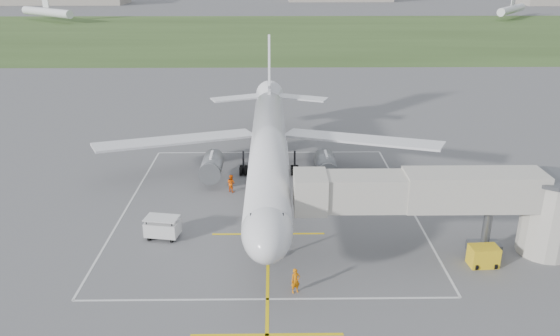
{
  "coord_description": "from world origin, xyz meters",
  "views": [
    {
      "loc": [
        0.45,
        -53.31,
        22.91
      ],
      "look_at": [
        1.13,
        -4.0,
        4.0
      ],
      "focal_mm": 35.0,
      "sensor_mm": 36.0,
      "label": 1
    }
  ],
  "objects_px": {
    "gpu_unit": "(483,256)",
    "ramp_worker_nose": "(296,281)",
    "baggage_cart": "(162,228)",
    "jet_bridge": "(463,201)",
    "ramp_worker_wing": "(231,183)",
    "airliner": "(269,148)"
  },
  "relations": [
    {
      "from": "jet_bridge",
      "to": "ramp_worker_nose",
      "type": "distance_m",
      "value": 15.26
    },
    {
      "from": "gpu_unit",
      "to": "ramp_worker_nose",
      "type": "relative_size",
      "value": 1.19
    },
    {
      "from": "jet_bridge",
      "to": "gpu_unit",
      "type": "xyz_separation_m",
      "value": [
        1.45,
        -2.06,
        -3.92
      ]
    },
    {
      "from": "airliner",
      "to": "gpu_unit",
      "type": "bearing_deg",
      "value": -43.53
    },
    {
      "from": "airliner",
      "to": "baggage_cart",
      "type": "xyz_separation_m",
      "value": [
        -9.24,
        -11.38,
        -3.37
      ]
    },
    {
      "from": "baggage_cart",
      "to": "ramp_worker_nose",
      "type": "xyz_separation_m",
      "value": [
        11.29,
        -8.51,
        -0.05
      ]
    },
    {
      "from": "ramp_worker_nose",
      "to": "gpu_unit",
      "type": "bearing_deg",
      "value": -9.5
    },
    {
      "from": "gpu_unit",
      "to": "ramp_worker_wing",
      "type": "height_order",
      "value": "ramp_worker_wing"
    },
    {
      "from": "jet_bridge",
      "to": "baggage_cart",
      "type": "bearing_deg",
      "value": 173.44
    },
    {
      "from": "gpu_unit",
      "to": "ramp_worker_nose",
      "type": "distance_m",
      "value": 15.54
    },
    {
      "from": "airliner",
      "to": "gpu_unit",
      "type": "distance_m",
      "value": 23.95
    },
    {
      "from": "jet_bridge",
      "to": "airliner",
      "type": "bearing_deg",
      "value": 137.81
    },
    {
      "from": "airliner",
      "to": "ramp_worker_nose",
      "type": "bearing_deg",
      "value": -84.12
    },
    {
      "from": "baggage_cart",
      "to": "gpu_unit",
      "type": "bearing_deg",
      "value": -0.42
    },
    {
      "from": "ramp_worker_wing",
      "to": "airliner",
      "type": "bearing_deg",
      "value": -125.17
    },
    {
      "from": "ramp_worker_wing",
      "to": "ramp_worker_nose",
      "type": "bearing_deg",
      "value": 146.53
    },
    {
      "from": "jet_bridge",
      "to": "ramp_worker_nose",
      "type": "height_order",
      "value": "jet_bridge"
    },
    {
      "from": "gpu_unit",
      "to": "baggage_cart",
      "type": "distance_m",
      "value": 26.87
    },
    {
      "from": "airliner",
      "to": "ramp_worker_nose",
      "type": "relative_size",
      "value": 24.01
    },
    {
      "from": "airliner",
      "to": "baggage_cart",
      "type": "bearing_deg",
      "value": -129.07
    },
    {
      "from": "jet_bridge",
      "to": "ramp_worker_wing",
      "type": "distance_m",
      "value": 23.96
    },
    {
      "from": "airliner",
      "to": "jet_bridge",
      "type": "xyz_separation_m",
      "value": [
        15.72,
        -14.25,
        0.35
      ]
    }
  ]
}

